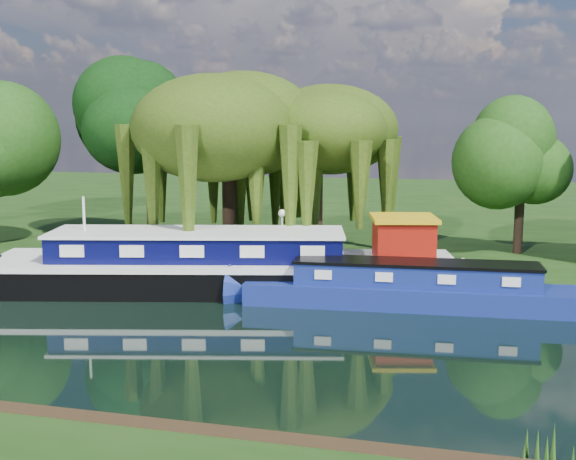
# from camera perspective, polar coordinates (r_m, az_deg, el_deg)

# --- Properties ---
(ground) EXTENTS (120.00, 120.00, 0.00)m
(ground) POSITION_cam_1_polar(r_m,az_deg,el_deg) (25.45, -7.65, -8.01)
(ground) COLOR black
(far_bank) EXTENTS (120.00, 52.00, 0.45)m
(far_bank) POSITION_cam_1_polar(r_m,az_deg,el_deg) (57.75, 5.00, 1.76)
(far_bank) COLOR black
(far_bank) RESTS_ON ground
(dutch_barge) EXTENTS (20.41, 8.93, 4.20)m
(dutch_barge) POSITION_cam_1_polar(r_m,az_deg,el_deg) (31.16, -4.82, -2.85)
(dutch_barge) COLOR black
(dutch_barge) RESTS_ON ground
(narrowboat) EXTENTS (13.52, 3.18, 1.95)m
(narrowboat) POSITION_cam_1_polar(r_m,az_deg,el_deg) (28.78, 9.99, -4.65)
(narrowboat) COLOR navy
(narrowboat) RESTS_ON ground
(willow_left) EXTENTS (7.22, 7.22, 8.65)m
(willow_left) POSITION_cam_1_polar(r_m,az_deg,el_deg) (35.68, -4.73, 7.84)
(willow_left) COLOR black
(willow_left) RESTS_ON far_bank
(willow_right) EXTENTS (6.34, 6.34, 7.72)m
(willow_right) POSITION_cam_1_polar(r_m,az_deg,el_deg) (36.35, 2.24, 6.86)
(willow_right) COLOR black
(willow_right) RESTS_ON far_bank
(tree_far_mid) EXTENTS (5.76, 5.76, 9.43)m
(tree_far_mid) POSITION_cam_1_polar(r_m,az_deg,el_deg) (42.06, -10.87, 8.16)
(tree_far_mid) COLOR black
(tree_far_mid) RESTS_ON far_bank
(tree_far_right) EXTENTS (4.19, 4.19, 6.86)m
(tree_far_right) POSITION_cam_1_polar(r_m,az_deg,el_deg) (38.46, 17.99, 5.21)
(tree_far_right) COLOR black
(tree_far_right) RESTS_ON far_bank
(lamppost) EXTENTS (0.36, 0.36, 2.56)m
(lamppost) POSITION_cam_1_polar(r_m,az_deg,el_deg) (34.54, -0.47, 0.66)
(lamppost) COLOR silver
(lamppost) RESTS_ON far_bank
(mooring_posts) EXTENTS (19.16, 0.16, 1.00)m
(mooring_posts) POSITION_cam_1_polar(r_m,az_deg,el_deg) (33.07, -3.07, -2.31)
(mooring_posts) COLOR silver
(mooring_posts) RESTS_ON far_bank
(reeds_near) EXTENTS (33.70, 1.50, 1.10)m
(reeds_near) POSITION_cam_1_polar(r_m,az_deg,el_deg) (16.62, 5.15, -15.34)
(reeds_near) COLOR #1C4111
(reeds_near) RESTS_ON ground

